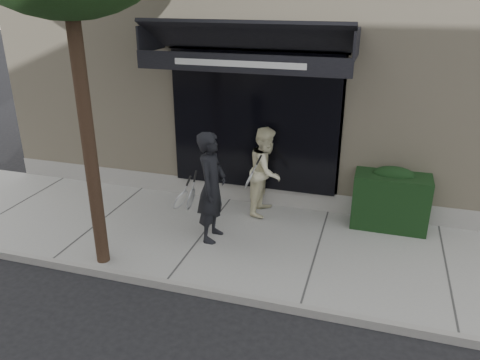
% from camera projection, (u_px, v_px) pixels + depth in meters
% --- Properties ---
extents(ground, '(80.00, 80.00, 0.00)m').
position_uv_depth(ground, '(316.00, 256.00, 7.76)').
color(ground, black).
rests_on(ground, ground).
extents(sidewalk, '(20.00, 3.00, 0.12)m').
position_uv_depth(sidewalk, '(317.00, 253.00, 7.74)').
color(sidewalk, gray).
rests_on(sidewalk, ground).
extents(curb, '(20.00, 0.10, 0.14)m').
position_uv_depth(curb, '(300.00, 309.00, 6.36)').
color(curb, gray).
rests_on(curb, ground).
extents(building_facade, '(14.30, 8.04, 5.64)m').
position_uv_depth(building_facade, '(354.00, 52.00, 11.12)').
color(building_facade, '#C2B394').
rests_on(building_facade, ground).
extents(hedge, '(1.30, 0.70, 1.14)m').
position_uv_depth(hedge, '(391.00, 198.00, 8.32)').
color(hedge, black).
rests_on(hedge, sidewalk).
extents(pedestrian_front, '(0.74, 0.92, 1.90)m').
position_uv_depth(pedestrian_front, '(211.00, 187.00, 7.75)').
color(pedestrian_front, black).
rests_on(pedestrian_front, sidewalk).
extents(pedestrian_back, '(0.70, 0.96, 1.68)m').
position_uv_depth(pedestrian_back, '(266.00, 171.00, 8.75)').
color(pedestrian_back, beige).
rests_on(pedestrian_back, sidewalk).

